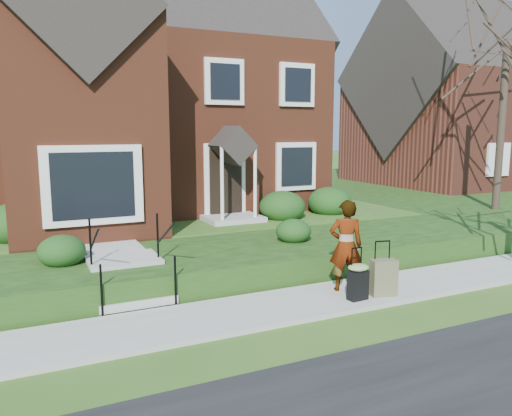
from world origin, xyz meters
TOP-DOWN VIEW (x-y plane):
  - ground at (0.00, 0.00)m, footprint 120.00×120.00m
  - sidewalk at (0.00, 0.00)m, footprint 60.00×1.60m
  - terrace at (4.00, 10.90)m, footprint 44.00×20.00m
  - walkway at (-2.50, 5.00)m, footprint 1.20×6.00m
  - main_house at (-0.21, 9.61)m, footprint 10.40×10.20m
  - neighbour_house at (16.00, 11.00)m, footprint 9.40×8.00m
  - front_steps at (-2.50, 1.84)m, footprint 1.40×2.02m
  - foundation_shrubs at (0.10, 4.98)m, footprint 10.37×4.01m
  - woman at (1.41, 0.18)m, footprint 0.78×0.67m
  - suitcase_black at (1.30, -0.39)m, footprint 0.43×0.37m
  - suitcase_olive at (1.89, -0.39)m, footprint 0.54×0.38m
  - tree_gap at (10.12, 3.82)m, footprint 6.02×6.02m

SIDE VIEW (x-z plane):
  - ground at x=0.00m, z-range 0.00..0.00m
  - sidewalk at x=0.00m, z-range 0.00..0.08m
  - terrace at x=4.00m, z-range 0.00..0.60m
  - suitcase_olive at x=1.89m, z-range -0.10..0.97m
  - suitcase_black at x=1.30m, z-range -0.03..0.96m
  - front_steps at x=-2.50m, z-range -0.28..1.22m
  - walkway at x=-2.50m, z-range 0.60..0.66m
  - woman at x=1.41m, z-range 0.08..1.89m
  - foundation_shrubs at x=0.10m, z-range 0.54..1.57m
  - neighbour_house at x=16.00m, z-range 0.65..9.85m
  - main_house at x=-0.21m, z-range 0.56..9.96m
  - tree_gap at x=10.12m, z-range 2.32..10.92m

